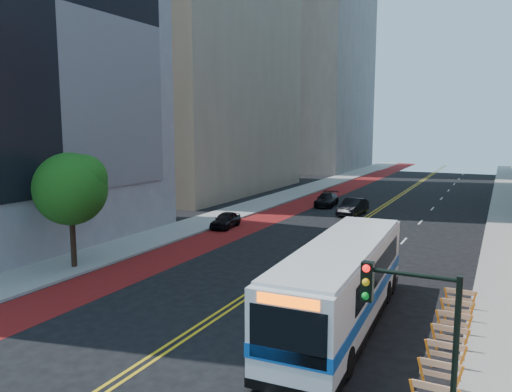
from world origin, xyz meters
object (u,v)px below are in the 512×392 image
(transit_bus, at_px, (342,282))
(car_c, at_px, (327,200))
(traffic_signal, at_px, (414,332))
(car_a, at_px, (226,220))
(street_tree, at_px, (72,186))
(car_b, at_px, (353,207))

(transit_bus, height_order, car_c, transit_bus)
(traffic_signal, relative_size, car_a, 1.34)
(transit_bus, bearing_deg, car_a, 130.68)
(street_tree, xyz_separation_m, car_c, (5.85, 28.80, -4.22))
(transit_bus, distance_m, car_c, 31.81)
(car_a, bearing_deg, traffic_signal, -58.40)
(car_a, height_order, car_c, car_c)
(traffic_signal, xyz_separation_m, car_c, (-14.81, 38.36, -3.03))
(traffic_signal, bearing_deg, car_c, 111.11)
(traffic_signal, relative_size, transit_bus, 0.39)
(street_tree, xyz_separation_m, car_a, (1.94, 14.34, -4.26))
(traffic_signal, distance_m, car_b, 36.27)
(street_tree, bearing_deg, car_b, 68.64)
(car_a, height_order, car_b, car_b)
(traffic_signal, relative_size, car_c, 1.07)
(street_tree, distance_m, transit_bus, 16.81)
(transit_bus, xyz_separation_m, car_b, (-6.75, 26.06, -1.09))
(car_c, bearing_deg, transit_bus, -76.92)
(street_tree, height_order, traffic_signal, street_tree)
(street_tree, relative_size, transit_bus, 0.51)
(transit_bus, relative_size, car_b, 2.78)
(transit_bus, bearing_deg, traffic_signal, -66.17)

